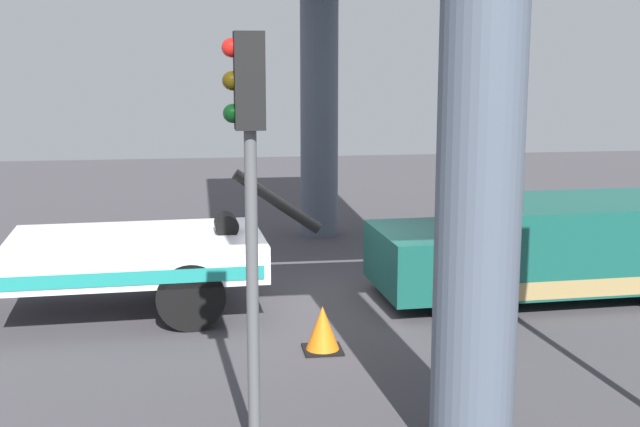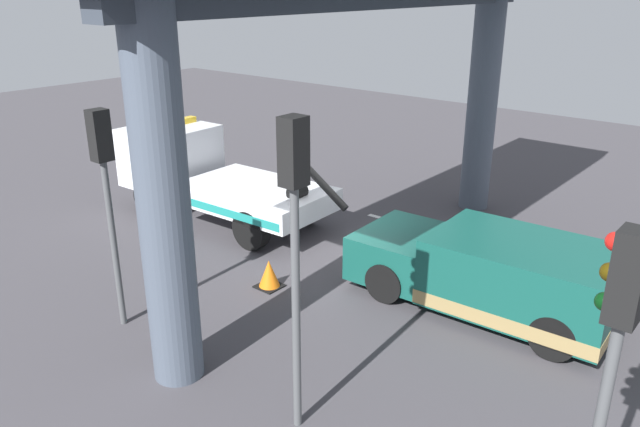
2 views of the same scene
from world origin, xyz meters
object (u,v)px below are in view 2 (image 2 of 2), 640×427
Objects in this scene: traffic_light_mid at (104,172)px; tow_truck_white at (205,173)px; traffic_light_far at (293,213)px; traffic_cone_orange at (269,274)px; towed_van_green at (493,274)px; traffic_light_near at (614,342)px.

tow_truck_white is at bearing -55.89° from traffic_light_mid.
traffic_light_mid is (-3.37, 4.98, 1.83)m from tow_truck_white.
traffic_light_far is 7.44× the size of traffic_cone_orange.
traffic_cone_orange is at bearing 27.70° from towed_van_green.
traffic_light_far is (0.70, 5.02, 2.58)m from towed_van_green.
towed_van_green is 5.69m from traffic_light_far.
traffic_light_far is (-7.87, 4.98, 2.16)m from tow_truck_white.
traffic_light_near reaches higher than tow_truck_white.
tow_truck_white is 6.28m from traffic_light_mid.
tow_truck_white is at bearing -25.01° from traffic_cone_orange.
traffic_cone_orange is at bearing 154.99° from tow_truck_white.
traffic_cone_orange is (7.37, -2.88, -2.75)m from traffic_light_near.
tow_truck_white is 1.38× the size of towed_van_green.
traffic_light_near is (-11.87, 4.98, 1.84)m from tow_truck_white.
towed_van_green is at bearing -97.95° from traffic_light_far.
traffic_light_mid is at bearing 0.00° from traffic_light_far.
traffic_cone_orange is (3.37, -2.88, -3.07)m from traffic_light_far.
traffic_light_far is 4.51m from traffic_light_mid.
traffic_cone_orange is at bearing -21.33° from traffic_light_near.
traffic_light_near is at bearing 123.31° from towed_van_green.
towed_van_green is 1.28× the size of traffic_light_mid.
traffic_cone_orange is at bearing -40.48° from traffic_light_far.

